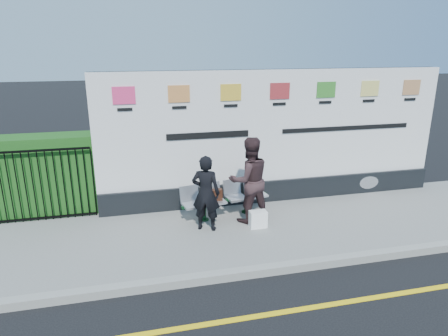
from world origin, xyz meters
name	(u,v)px	position (x,y,z in m)	size (l,w,h in m)	color
ground	(333,304)	(0.00, 0.00, 0.00)	(80.00, 80.00, 0.00)	black
pavement	(274,228)	(0.00, 2.50, 0.06)	(14.00, 3.00, 0.12)	gray
kerb	(305,265)	(0.00, 1.00, 0.07)	(14.00, 0.18, 0.14)	gray
yellow_line	(333,304)	(0.00, 0.00, 0.00)	(14.00, 0.10, 0.01)	yellow
billboard	(276,146)	(0.50, 3.85, 1.42)	(8.00, 0.30, 3.00)	black
hedge	(45,175)	(-4.58, 4.30, 0.97)	(2.35, 0.70, 1.70)	#1E5519
railing	(41,185)	(-4.58, 3.85, 0.89)	(2.05, 0.06, 1.54)	black
bench	(226,207)	(-0.86, 3.17, 0.32)	(1.87, 0.50, 0.40)	#AFB1B8
woman_left	(206,193)	(-1.38, 2.65, 0.88)	(0.55, 0.36, 1.52)	black
woman_right	(249,180)	(-0.44, 2.85, 1.01)	(0.86, 0.67, 1.78)	#342224
handbag_brown	(215,195)	(-1.10, 3.12, 0.64)	(0.30, 0.13, 0.24)	black
carrier_bag_white	(258,219)	(-0.35, 2.49, 0.29)	(0.34, 0.21, 0.34)	white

